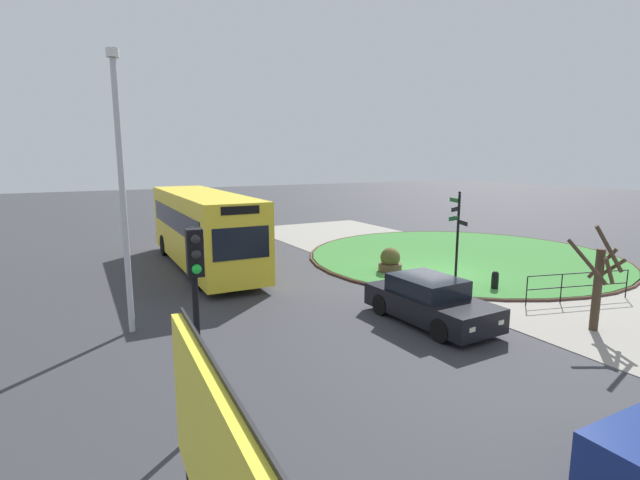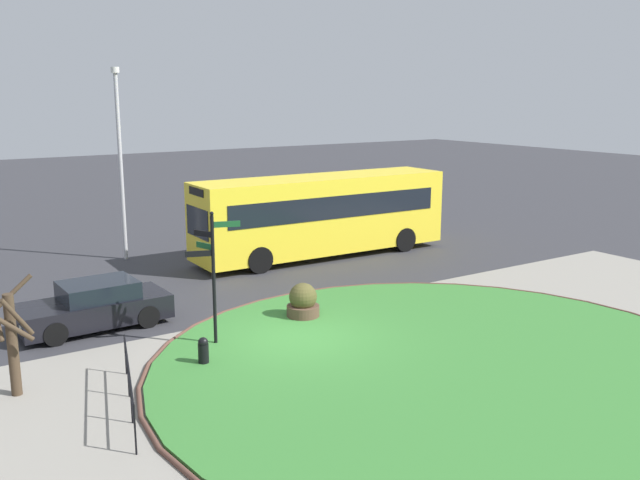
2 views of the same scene
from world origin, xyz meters
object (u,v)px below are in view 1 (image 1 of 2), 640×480
object	(u,v)px
signpost_directional	(457,232)
lamppost_tall	(122,186)
bollard_foreground	(495,281)
traffic_light_near	(196,286)
planter_near_signpost	(390,262)
street_tree_bare	(599,281)
car_far_lane	(429,301)
bus_yellow	(203,228)

from	to	relation	value
signpost_directional	lamppost_tall	distance (m)	11.10
bollard_foreground	traffic_light_near	world-z (taller)	traffic_light_near
planter_near_signpost	street_tree_bare	world-z (taller)	street_tree_bare
car_far_lane	lamppost_tall	distance (m)	9.09
bus_yellow	street_tree_bare	size ratio (longest dim) A/B	3.53
signpost_directional	street_tree_bare	bearing A→B (deg)	-175.28
street_tree_bare	signpost_directional	bearing A→B (deg)	4.72
bus_yellow	car_far_lane	size ratio (longest dim) A/B	2.57
planter_near_signpost	bus_yellow	bearing A→B (deg)	52.82
car_far_lane	bollard_foreground	bearing A→B (deg)	106.15
planter_near_signpost	lamppost_tall	bearing A→B (deg)	100.65
car_far_lane	street_tree_bare	size ratio (longest dim) A/B	1.37
signpost_directional	traffic_light_near	distance (m)	11.48
traffic_light_near	street_tree_bare	xyz separation A→B (m)	(-0.26, -10.87, -1.23)
bus_yellow	street_tree_bare	distance (m)	14.91
bollard_foreground	car_far_lane	distance (m)	4.52
car_far_lane	traffic_light_near	xyz separation A→B (m)	(-2.49, 7.32, 2.04)
car_far_lane	planter_near_signpost	distance (m)	5.89
car_far_lane	traffic_light_near	bearing A→B (deg)	-72.99
street_tree_bare	bollard_foreground	bearing A→B (deg)	-10.17
planter_near_signpost	street_tree_bare	bearing A→B (deg)	-172.97
bus_yellow	planter_near_signpost	world-z (taller)	bus_yellow
traffic_light_near	bus_yellow	bearing A→B (deg)	171.51
signpost_directional	street_tree_bare	size ratio (longest dim) A/B	1.18
bus_yellow	planter_near_signpost	bearing A→B (deg)	53.99
signpost_directional	bollard_foreground	bearing A→B (deg)	-125.33
traffic_light_near	planter_near_signpost	world-z (taller)	traffic_light_near
street_tree_bare	lamppost_tall	bearing A→B (deg)	61.56
bus_yellow	street_tree_bare	bearing A→B (deg)	31.04
lamppost_tall	street_tree_bare	world-z (taller)	lamppost_tall
traffic_light_near	lamppost_tall	distance (m)	6.02
lamppost_tall	planter_near_signpost	distance (m)	11.06
bollard_foreground	planter_near_signpost	xyz separation A→B (m)	(3.91, 1.73, 0.11)
traffic_light_near	street_tree_bare	size ratio (longest dim) A/B	1.20
bollard_foreground	street_tree_bare	size ratio (longest dim) A/B	0.24
car_far_lane	lamppost_tall	size ratio (longest dim) A/B	0.56
bus_yellow	lamppost_tall	world-z (taller)	lamppost_tall
car_far_lane	planter_near_signpost	world-z (taller)	car_far_lane
bus_yellow	car_far_lane	xyz separation A→B (m)	(-10.18, -3.88, -1.11)
car_far_lane	planter_near_signpost	xyz separation A→B (m)	(5.30, -2.56, -0.14)
car_far_lane	street_tree_bare	world-z (taller)	street_tree_bare
lamppost_tall	car_far_lane	bearing A→B (deg)	-113.50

